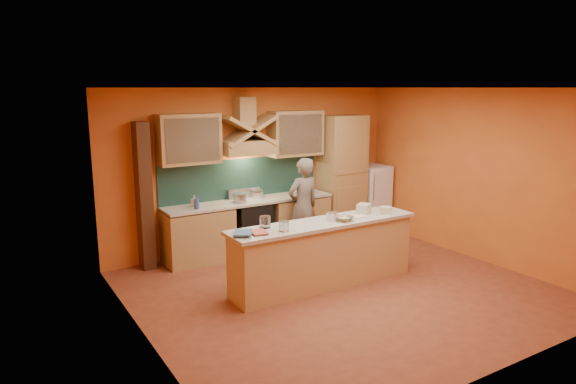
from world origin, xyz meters
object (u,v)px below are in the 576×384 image
person (303,206)px  kitchen_scale (333,217)px  fridge (371,198)px  mixing_bowl (344,219)px  stove (250,227)px

person → kitchen_scale: (-0.42, -1.41, 0.17)m
fridge → mixing_bowl: (-2.24, -2.01, 0.33)m
kitchen_scale → mixing_bowl: 0.16m
stove → fridge: fridge is taller
stove → kitchen_scale: (0.33, -1.93, 0.55)m
person → mixing_bowl: 1.53m
stove → person: size_ratio=0.54×
fridge → kitchen_scale: (-2.37, -1.93, 0.35)m
kitchen_scale → mixing_bowl: size_ratio=0.51×
stove → person: bearing=-34.7°
stove → fridge: (2.70, 0.00, 0.20)m
stove → person: (0.75, -0.52, 0.38)m
person → kitchen_scale: size_ratio=12.64×
stove → person: 0.98m
stove → mixing_bowl: size_ratio=3.49×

